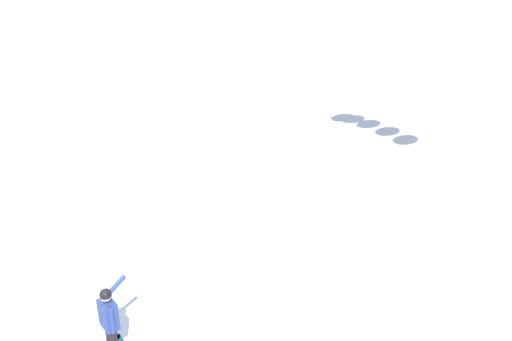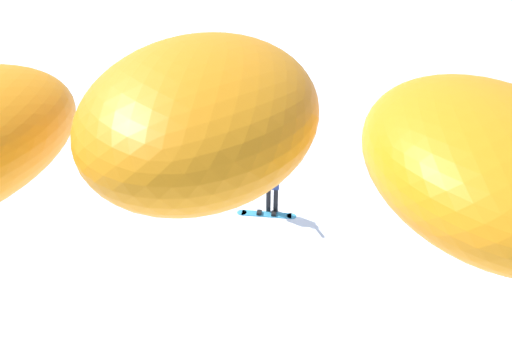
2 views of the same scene
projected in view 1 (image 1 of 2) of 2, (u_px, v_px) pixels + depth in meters
The scene contains 1 object.
snowboarder at pixel (109, 318), 10.40m from camera, with size 0.64×0.55×1.71m.
Camera 1 is at (0.75, 8.96, 7.92)m, focal length 38.43 mm.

